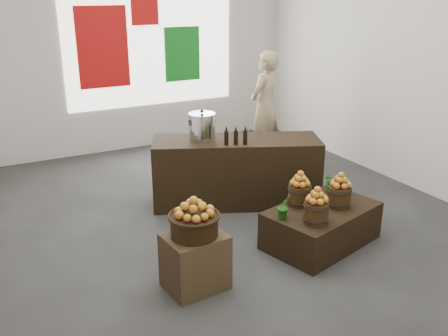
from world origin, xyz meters
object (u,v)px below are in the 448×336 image
crate (195,261)px  stock_pot_left (202,128)px  counter (236,172)px  shopper (264,107)px  wicker_basket (194,226)px  display_table (321,226)px

crate → stock_pot_left: bearing=62.3°
counter → shopper: shopper is taller
shopper → crate: bearing=19.1°
stock_pot_left → shopper: (1.79, 1.26, -0.16)m
crate → counter: (1.40, 1.67, 0.17)m
crate → wicker_basket: size_ratio=1.25×
shopper → stock_pot_left: bearing=5.8°
crate → display_table: 1.72m
counter → shopper: bearing=70.7°
crate → stock_pot_left: stock_pot_left is taller
crate → wicker_basket: (0.00, 0.00, 0.40)m
stock_pot_left → shopper: 2.19m
wicker_basket → counter: (1.40, 1.67, -0.23)m
crate → counter: size_ratio=0.26×
wicker_basket → display_table: size_ratio=0.35×
crate → shopper: bearing=48.5°
wicker_basket → shopper: bearing=48.5°
crate → shopper: 4.21m
display_table → shopper: 3.23m
display_table → shopper: (1.05, 2.97, 0.72)m
display_table → counter: bearing=86.5°
stock_pot_left → crate: bearing=-117.7°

